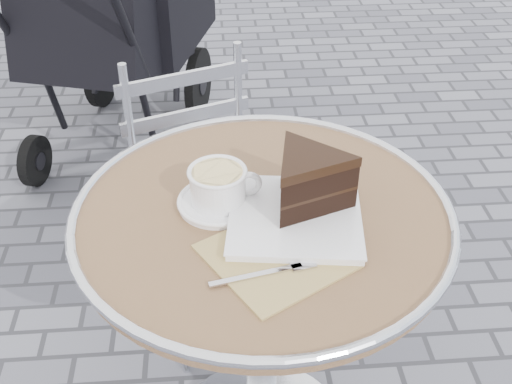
{
  "coord_description": "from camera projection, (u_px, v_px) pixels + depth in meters",
  "views": [
    {
      "loc": [
        -0.09,
        -0.94,
        1.46
      ],
      "look_at": [
        -0.01,
        -0.0,
        0.78
      ],
      "focal_mm": 45.0,
      "sensor_mm": 36.0,
      "label": 1
    }
  ],
  "objects": [
    {
      "name": "cafe_table",
      "position": [
        262.0,
        276.0,
        1.29
      ],
      "size": [
        0.72,
        0.72,
        0.74
      ],
      "color": "silver",
      "rests_on": "ground"
    },
    {
      "name": "cappuccino_set",
      "position": [
        219.0,
        190.0,
        1.19
      ],
      "size": [
        0.17,
        0.15,
        0.08
      ],
      "rotation": [
        0.0,
        0.0,
        0.06
      ],
      "color": "white",
      "rests_on": "cafe_table"
    },
    {
      "name": "cake_plate_set",
      "position": [
        305.0,
        189.0,
        1.15
      ],
      "size": [
        0.32,
        0.37,
        0.13
      ],
      "rotation": [
        0.0,
        0.0,
        -0.13
      ],
      "color": "tan",
      "rests_on": "cafe_table"
    },
    {
      "name": "bistro_chair",
      "position": [
        198.0,
        168.0,
        1.73
      ],
      "size": [
        0.46,
        0.46,
        0.8
      ],
      "rotation": [
        0.0,
        0.0,
        0.36
      ],
      "color": "silver",
      "rests_on": "ground"
    },
    {
      "name": "baby_stroller",
      "position": [
        118.0,
        23.0,
        2.52
      ],
      "size": [
        0.79,
        1.2,
        1.16
      ],
      "rotation": [
        0.0,
        0.0,
        -0.28
      ],
      "color": "black",
      "rests_on": "ground"
    }
  ]
}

